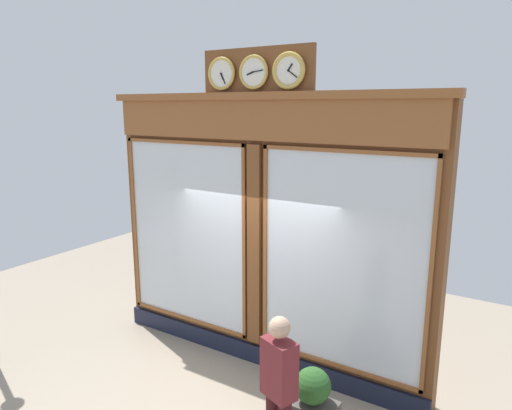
{
  "coord_description": "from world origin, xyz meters",
  "views": [
    {
      "loc": [
        -3.29,
        5.25,
        3.72
      ],
      "look_at": [
        0.0,
        0.0,
        2.38
      ],
      "focal_mm": 32.3,
      "sensor_mm": 36.0,
      "label": 1
    }
  ],
  "objects": [
    {
      "name": "pedestrian",
      "position": [
        -1.27,
        1.58,
        0.93
      ],
      "size": [
        0.42,
        0.34,
        1.69
      ],
      "color": "#3A1316",
      "rests_on": "ground_plane"
    },
    {
      "name": "planter_shrub",
      "position": [
        -1.4,
        1.04,
        0.68
      ],
      "size": [
        0.41,
        0.41,
        0.41
      ],
      "primitive_type": "sphere",
      "color": "#285623",
      "rests_on": "planter_box"
    },
    {
      "name": "shop_facade",
      "position": [
        -0.0,
        -0.13,
        1.98
      ],
      "size": [
        5.06,
        0.42,
        4.46
      ],
      "color": "brown",
      "rests_on": "ground_plane"
    }
  ]
}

